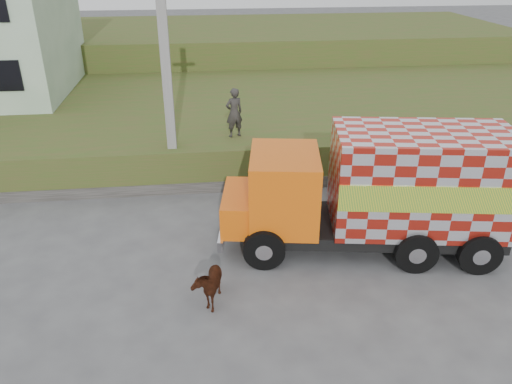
{
  "coord_description": "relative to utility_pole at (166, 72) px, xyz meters",
  "views": [
    {
      "loc": [
        -0.01,
        -11.54,
        7.68
      ],
      "look_at": [
        1.48,
        1.25,
        1.3
      ],
      "focal_mm": 35.0,
      "sensor_mm": 36.0,
      "label": 1
    }
  ],
  "objects": [
    {
      "name": "embankment_far",
      "position": [
        1.0,
        17.4,
        -2.58
      ],
      "size": [
        40.0,
        12.0,
        3.0
      ],
      "primitive_type": "cube",
      "color": "#36541C",
      "rests_on": "ground"
    },
    {
      "name": "retaining_strip",
      "position": [
        -1.0,
        -0.4,
        -3.88
      ],
      "size": [
        16.0,
        0.5,
        0.4
      ],
      "primitive_type": "cube",
      "color": "#595651",
      "rests_on": "ground"
    },
    {
      "name": "cow",
      "position": [
        0.98,
        -6.47,
        -3.54
      ],
      "size": [
        0.82,
        1.36,
        1.07
      ],
      "primitive_type": "imported",
      "rotation": [
        0.0,
        0.0,
        -0.2
      ],
      "color": "black",
      "rests_on": "ground"
    },
    {
      "name": "embankment",
      "position": [
        1.0,
        5.4,
        -3.33
      ],
      "size": [
        40.0,
        12.0,
        1.5
      ],
      "primitive_type": "cube",
      "color": "#36541C",
      "rests_on": "ground"
    },
    {
      "name": "ground",
      "position": [
        1.0,
        -4.6,
        -4.08
      ],
      "size": [
        120.0,
        120.0,
        0.0
      ],
      "primitive_type": "plane",
      "color": "#474749",
      "rests_on": "ground"
    },
    {
      "name": "cargo_truck",
      "position": [
        5.72,
        -4.56,
        -2.31
      ],
      "size": [
        7.97,
        3.67,
        3.43
      ],
      "rotation": [
        0.0,
        0.0,
        -0.16
      ],
      "color": "black",
      "rests_on": "ground"
    },
    {
      "name": "utility_pole",
      "position": [
        0.0,
        0.0,
        0.0
      ],
      "size": [
        1.2,
        0.3,
        8.0
      ],
      "color": "gray",
      "rests_on": "ground"
    },
    {
      "name": "pedestrian",
      "position": [
        2.2,
        0.85,
        -1.69
      ],
      "size": [
        0.75,
        0.62,
        1.76
      ],
      "primitive_type": "imported",
      "rotation": [
        0.0,
        0.0,
        3.5
      ],
      "color": "#2C2927",
      "rests_on": "embankment"
    }
  ]
}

